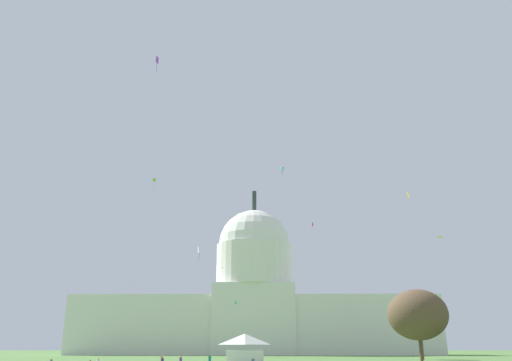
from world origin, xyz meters
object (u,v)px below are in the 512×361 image
at_px(kite_cyan_high, 282,169).
at_px(person_teal_lawn_far_right, 210,361).
at_px(event_tent, 245,349).
at_px(person_red_front_center, 162,361).
at_px(kite_orange_mid, 223,269).
at_px(kite_gold_mid, 409,196).
at_px(kite_violet_high, 157,61).
at_px(kite_yellow_mid, 443,238).
at_px(kite_lime_high, 154,181).
at_px(capitol_building, 254,304).
at_px(kite_green_low, 235,303).
at_px(tree_east_mid, 418,315).
at_px(kite_white_mid, 198,251).
at_px(tree_east_near, 420,326).
at_px(kite_red_mid, 313,224).

bearing_deg(kite_cyan_high, person_teal_lawn_far_right, -127.58).
height_order(event_tent, person_red_front_center, event_tent).
xyz_separation_m(kite_orange_mid, kite_gold_mid, (43.90, -71.94, 4.53)).
xyz_separation_m(person_red_front_center, kite_violet_high, (-1.65, -11.35, 51.36)).
height_order(person_red_front_center, kite_gold_mid, kite_gold_mid).
xyz_separation_m(kite_yellow_mid, kite_lime_high, (-71.64, 53.32, 29.97)).
relative_size(event_tent, kite_cyan_high, 2.90).
distance_m(capitol_building, kite_green_low, 33.54).
bearing_deg(kite_green_low, tree_east_mid, -115.00).
height_order(tree_east_mid, kite_cyan_high, kite_cyan_high).
xyz_separation_m(kite_green_low, kite_yellow_mid, (45.63, -66.95, 7.31)).
height_order(person_red_front_center, kite_white_mid, kite_white_mid).
xyz_separation_m(capitol_building, person_teal_lawn_far_right, (-5.19, -113.59, -18.06)).
relative_size(tree_east_mid, kite_lime_high, 3.43).
bearing_deg(kite_cyan_high, kite_yellow_mid, -67.76).
xyz_separation_m(person_red_front_center, kite_green_low, (8.24, 77.37, 15.85)).
bearing_deg(person_red_front_center, tree_east_near, -73.56).
distance_m(kite_cyan_high, kite_violet_high, 60.45).
xyz_separation_m(person_red_front_center, person_teal_lawn_far_right, (8.47, -3.19, 0.04)).
bearing_deg(kite_yellow_mid, person_teal_lawn_far_right, 146.25).
height_order(tree_east_near, kite_violet_high, kite_violet_high).
bearing_deg(kite_green_low, kite_lime_high, 159.28).
height_order(person_red_front_center, kite_cyan_high, kite_cyan_high).
bearing_deg(person_red_front_center, capitol_building, -25.35).
height_order(person_red_front_center, kite_green_low, kite_green_low).
bearing_deg(capitol_building, person_red_front_center, -97.06).
distance_m(person_red_front_center, kite_gold_mid, 58.21).
height_order(tree_east_near, kite_lime_high, kite_lime_high).
bearing_deg(person_teal_lawn_far_right, kite_gold_mid, 122.69).
distance_m(capitol_building, event_tent, 109.14).
xyz_separation_m(person_red_front_center, kite_yellow_mid, (53.87, 10.42, 23.15)).
relative_size(event_tent, kite_gold_mid, 2.60).
height_order(kite_red_mid, kite_orange_mid, kite_red_mid).
bearing_deg(kite_violet_high, kite_gold_mid, 178.72).
bearing_deg(kite_lime_high, kite_violet_high, 115.53).
bearing_deg(kite_red_mid, person_red_front_center, 28.74).
bearing_deg(kite_orange_mid, kite_violet_high, -144.24).
distance_m(event_tent, kite_gold_mid, 45.75).
height_order(event_tent, kite_white_mid, kite_white_mid).
bearing_deg(kite_lime_high, kite_orange_mid, -126.29).
relative_size(tree_east_near, kite_cyan_high, 4.52).
height_order(event_tent, person_teal_lawn_far_right, event_tent).
distance_m(capitol_building, person_red_front_center, 112.70).
relative_size(event_tent, kite_orange_mid, 5.88).
relative_size(capitol_building, kite_violet_high, 40.92).
height_order(kite_white_mid, kite_violet_high, kite_violet_high).
bearing_deg(kite_lime_high, tree_east_mid, 145.60).
relative_size(person_red_front_center, person_teal_lawn_far_right, 0.95).
height_order(capitol_building, tree_east_mid, capitol_building).
distance_m(kite_white_mid, kite_yellow_mid, 51.79).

